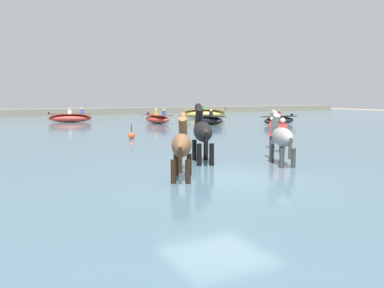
% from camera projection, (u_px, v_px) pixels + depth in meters
% --- Properties ---
extents(ground_plane, '(120.00, 120.00, 0.00)m').
position_uv_depth(ground_plane, '(218.00, 191.00, 10.08)').
color(ground_plane, gray).
extents(water_surface, '(90.00, 90.00, 0.39)m').
position_uv_depth(water_surface, '(109.00, 143.00, 18.89)').
color(water_surface, '#476675').
rests_on(water_surface, ground).
extents(horse_lead_grey, '(0.96, 1.77, 1.95)m').
position_uv_depth(horse_lead_grey, '(282.00, 138.00, 11.61)').
color(horse_lead_grey, gray).
rests_on(horse_lead_grey, ground).
extents(horse_trailing_bay, '(1.15, 1.73, 1.96)m').
position_uv_depth(horse_trailing_bay, '(182.00, 147.00, 9.60)').
color(horse_trailing_bay, brown).
rests_on(horse_trailing_bay, ground).
extents(horse_flank_black, '(1.01, 1.96, 2.15)m').
position_uv_depth(horse_flank_black, '(202.00, 133.00, 11.99)').
color(horse_flank_black, black).
rests_on(horse_flank_black, ground).
extents(boat_distant_west, '(3.46, 2.10, 1.13)m').
position_uv_depth(boat_distant_west, '(70.00, 118.00, 31.15)').
color(boat_distant_west, '#BC382D').
rests_on(boat_distant_west, water_surface).
extents(boat_far_inshore, '(3.16, 1.63, 1.08)m').
position_uv_depth(boat_far_inshore, '(279.00, 120.00, 28.23)').
color(boat_far_inshore, black).
rests_on(boat_far_inshore, water_surface).
extents(boat_near_starboard, '(1.49, 3.00, 1.10)m').
position_uv_depth(boat_near_starboard, '(157.00, 119.00, 29.76)').
color(boat_near_starboard, '#BC382D').
rests_on(boat_near_starboard, water_surface).
extents(boat_near_port, '(4.21, 3.43, 1.32)m').
position_uv_depth(boat_near_port, '(204.00, 114.00, 36.86)').
color(boat_near_port, gold).
rests_on(boat_near_port, water_surface).
extents(boat_mid_outer, '(1.10, 3.02, 1.08)m').
position_uv_depth(boat_mid_outer, '(211.00, 120.00, 28.79)').
color(boat_mid_outer, black).
rests_on(boat_mid_outer, water_surface).
extents(person_onlooker_left, '(0.37, 0.36, 1.63)m').
position_uv_depth(person_onlooker_left, '(272.00, 136.00, 15.21)').
color(person_onlooker_left, '#383842').
rests_on(person_onlooker_left, ground).
extents(person_spectator_far, '(0.38, 0.35, 1.63)m').
position_uv_depth(person_spectator_far, '(282.00, 139.00, 14.05)').
color(person_spectator_far, '#383842').
rests_on(person_spectator_far, ground).
extents(channel_buoy, '(0.30, 0.30, 0.68)m').
position_uv_depth(channel_buoy, '(132.00, 135.00, 18.85)').
color(channel_buoy, '#E54C1E').
rests_on(channel_buoy, water_surface).
extents(far_shoreline, '(80.00, 2.40, 1.10)m').
position_uv_depth(far_shoreline, '(41.00, 114.00, 41.47)').
color(far_shoreline, '#706B5B').
rests_on(far_shoreline, ground).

